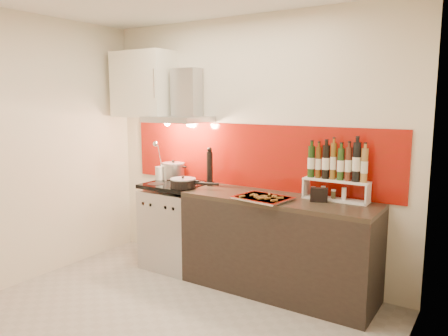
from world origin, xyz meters
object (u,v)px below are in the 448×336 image
Objects in this scene: range_stove at (177,226)px; pepper_mill at (210,167)px; saute_pan at (184,183)px; counter at (278,245)px; baking_tray at (263,198)px; stock_pot at (173,171)px.

pepper_mill reaches higher than range_stove.
range_stove is at bearing 147.07° from saute_pan.
counter is (1.20, 0.00, 0.01)m from range_stove.
counter is at bearing 8.27° from saute_pan.
range_stove is 2.27× the size of pepper_mill.
counter is 1.07m from pepper_mill.
saute_pan is at bearing 179.38° from baking_tray.
counter is 1.49m from stock_pot.
baking_tray is (0.77, -0.27, -0.18)m from pepper_mill.
stock_pot is (-1.37, 0.17, 0.55)m from counter.
stock_pot is 1.33m from baking_tray.
saute_pan reaches higher than range_stove.
pepper_mill is at bearing 160.54° from baking_tray.
saute_pan is at bearing -32.93° from range_stove.
counter is at bearing 61.14° from baking_tray.
pepper_mill reaches higher than baking_tray.
pepper_mill is 0.76× the size of baking_tray.
range_stove reaches higher than counter.
baking_tray reaches higher than counter.
saute_pan is 0.90m from baking_tray.
pepper_mill is at bearing 62.42° from saute_pan.
pepper_mill is (-0.85, 0.12, 0.64)m from counter.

